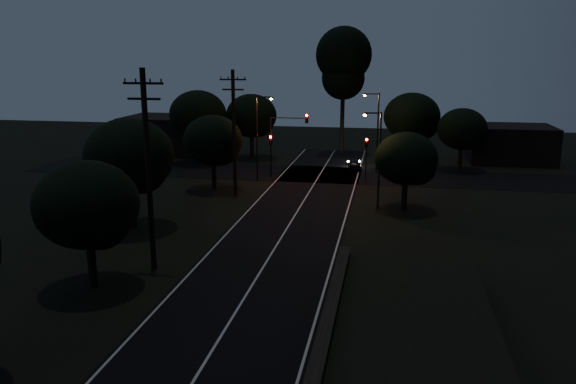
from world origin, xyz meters
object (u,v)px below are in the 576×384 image
(utility_pole_mid, at_px, (148,168))
(streetlight_c, at_px, (377,153))
(signal_left, at_px, (271,148))
(streetlight_b, at_px, (376,127))
(signal_mast, at_px, (288,133))
(tall_pine, at_px, (343,62))
(streetlight_a, at_px, (259,132))
(signal_right, at_px, (366,151))
(car, at_px, (354,164))
(utility_pole_far, at_px, (234,131))

(utility_pole_mid, bearing_deg, streetlight_c, 51.74)
(signal_left, xyz_separation_m, streetlight_c, (10.43, -9.99, 1.51))
(streetlight_b, distance_m, streetlight_c, 14.01)
(signal_mast, bearing_deg, streetlight_b, 25.99)
(tall_pine, height_order, streetlight_b, tall_pine)
(utility_pole_mid, distance_m, streetlight_a, 23.04)
(streetlight_a, bearing_deg, signal_left, 70.41)
(signal_left, bearing_deg, streetlight_b, 22.05)
(signal_right, bearing_deg, streetlight_c, -82.98)
(signal_right, relative_size, car, 1.27)
(streetlight_a, relative_size, car, 2.47)
(utility_pole_far, distance_m, signal_mast, 8.64)
(utility_pole_mid, height_order, signal_left, utility_pole_mid)
(utility_pole_mid, distance_m, signal_left, 25.19)
(utility_pole_far, xyz_separation_m, streetlight_b, (11.31, 12.00, -0.85))
(utility_pole_far, height_order, signal_mast, utility_pole_far)
(streetlight_a, bearing_deg, signal_right, 11.34)
(signal_left, bearing_deg, utility_pole_mid, -93.21)
(signal_left, height_order, signal_right, same)
(streetlight_b, bearing_deg, streetlight_a, -150.52)
(signal_right, bearing_deg, utility_pole_mid, -112.99)
(signal_mast, relative_size, car, 1.93)
(signal_mast, bearing_deg, car, 39.65)
(streetlight_c, bearing_deg, utility_pole_mid, -128.26)
(signal_right, relative_size, streetlight_a, 0.51)
(signal_left, bearing_deg, signal_mast, 0.13)
(utility_pole_far, height_order, streetlight_c, utility_pole_far)
(signal_left, distance_m, car, 9.58)
(tall_pine, distance_m, signal_left, 17.89)
(signal_mast, distance_m, streetlight_b, 9.15)
(signal_right, height_order, streetlight_c, streetlight_c)
(signal_left, bearing_deg, streetlight_c, -43.76)
(utility_pole_mid, distance_m, tall_pine, 40.92)
(car, bearing_deg, streetlight_b, 147.51)
(utility_pole_far, xyz_separation_m, tall_pine, (7.00, 23.00, 5.30))
(utility_pole_far, distance_m, signal_left, 8.53)
(utility_pole_far, height_order, streetlight_b, utility_pole_far)
(utility_pole_far, distance_m, streetlight_c, 12.05)
(signal_mast, relative_size, streetlight_b, 0.78)
(tall_pine, xyz_separation_m, streetlight_c, (4.83, -25.00, -6.44))
(tall_pine, relative_size, streetlight_a, 1.87)
(utility_pole_mid, xyz_separation_m, tall_pine, (7.00, 40.00, 5.05))
(utility_pole_far, distance_m, streetlight_a, 6.10)
(utility_pole_far, height_order, signal_right, utility_pole_far)
(streetlight_c, bearing_deg, signal_right, 97.02)
(car, bearing_deg, signal_mast, 33.86)
(utility_pole_mid, distance_m, utility_pole_far, 17.00)
(signal_mast, height_order, streetlight_b, streetlight_b)
(tall_pine, xyz_separation_m, streetlight_b, (4.31, -11.00, -6.15))
(utility_pole_far, relative_size, streetlight_c, 1.40)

